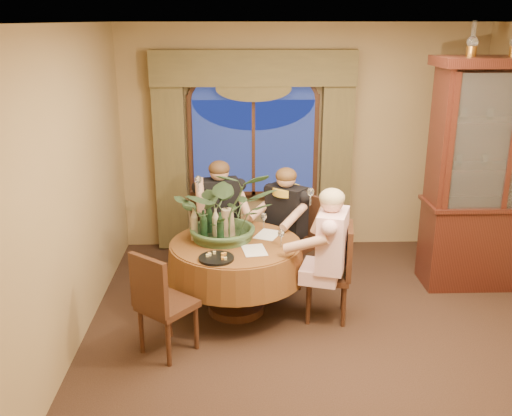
{
  "coord_description": "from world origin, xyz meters",
  "views": [
    {
      "loc": [
        -0.78,
        -4.53,
        2.83
      ],
      "look_at": [
        -0.62,
        0.67,
        1.1
      ],
      "focal_mm": 40.0,
      "sensor_mm": 36.0,
      "label": 1
    }
  ],
  "objects_px": {
    "chair_front_left": "(167,302)",
    "wine_bottle_4": "(209,220)",
    "person_pink": "(332,258)",
    "olive_bowl": "(238,241)",
    "chair_right": "(327,272)",
    "wine_bottle_0": "(204,227)",
    "wine_bottle_3": "(220,229)",
    "stoneware_vase": "(227,224)",
    "chair_back": "(213,236)",
    "dining_table": "(236,277)",
    "chair_back_right": "(298,241)",
    "china_cabinet": "(497,177)",
    "person_scarf": "(286,226)",
    "centerpiece_plant": "(226,177)",
    "person_back": "(220,219)",
    "oil_lamp_left": "(473,39)",
    "wine_bottle_2": "(216,225)",
    "wine_bottle_1": "(194,224)"
  },
  "relations": [
    {
      "from": "chair_front_left",
      "to": "wine_bottle_4",
      "type": "distance_m",
      "value": 1.07
    },
    {
      "from": "person_pink",
      "to": "olive_bowl",
      "type": "height_order",
      "value": "person_pink"
    },
    {
      "from": "chair_right",
      "to": "wine_bottle_0",
      "type": "xyz_separation_m",
      "value": [
        -1.2,
        0.15,
        0.44
      ]
    },
    {
      "from": "wine_bottle_3",
      "to": "stoneware_vase",
      "type": "bearing_deg",
      "value": 70.98
    },
    {
      "from": "chair_back",
      "to": "wine_bottle_4",
      "type": "relative_size",
      "value": 2.91
    },
    {
      "from": "dining_table",
      "to": "wine_bottle_4",
      "type": "distance_m",
      "value": 0.63
    },
    {
      "from": "chair_back_right",
      "to": "person_pink",
      "type": "xyz_separation_m",
      "value": [
        0.21,
        -0.98,
        0.21
      ]
    },
    {
      "from": "china_cabinet",
      "to": "person_scarf",
      "type": "xyz_separation_m",
      "value": [
        -2.23,
        0.1,
        -0.57
      ]
    },
    {
      "from": "dining_table",
      "to": "wine_bottle_4",
      "type": "height_order",
      "value": "wine_bottle_4"
    },
    {
      "from": "centerpiece_plant",
      "to": "person_back",
      "type": "bearing_deg",
      "value": 97.59
    },
    {
      "from": "chair_back",
      "to": "chair_right",
      "type": "bearing_deg",
      "value": 121.66
    },
    {
      "from": "person_scarf",
      "to": "stoneware_vase",
      "type": "relative_size",
      "value": 4.41
    },
    {
      "from": "oil_lamp_left",
      "to": "person_pink",
      "type": "bearing_deg",
      "value": -149.48
    },
    {
      "from": "olive_bowl",
      "to": "wine_bottle_4",
      "type": "relative_size",
      "value": 0.46
    },
    {
      "from": "person_pink",
      "to": "wine_bottle_0",
      "type": "xyz_separation_m",
      "value": [
        -1.21,
        0.29,
        0.23
      ]
    },
    {
      "from": "olive_bowl",
      "to": "wine_bottle_4",
      "type": "bearing_deg",
      "value": 143.07
    },
    {
      "from": "china_cabinet",
      "to": "person_back",
      "type": "bearing_deg",
      "value": 174.31
    },
    {
      "from": "chair_back",
      "to": "person_scarf",
      "type": "relative_size",
      "value": 0.72
    },
    {
      "from": "chair_back",
      "to": "stoneware_vase",
      "type": "bearing_deg",
      "value": 86.63
    },
    {
      "from": "oil_lamp_left",
      "to": "wine_bottle_0",
      "type": "height_order",
      "value": "oil_lamp_left"
    },
    {
      "from": "chair_front_left",
      "to": "person_scarf",
      "type": "distance_m",
      "value": 1.81
    },
    {
      "from": "chair_right",
      "to": "wine_bottle_4",
      "type": "height_order",
      "value": "wine_bottle_4"
    },
    {
      "from": "person_pink",
      "to": "wine_bottle_3",
      "type": "height_order",
      "value": "person_pink"
    },
    {
      "from": "china_cabinet",
      "to": "centerpiece_plant",
      "type": "bearing_deg",
      "value": -171.25
    },
    {
      "from": "person_pink",
      "to": "stoneware_vase",
      "type": "distance_m",
      "value": 1.08
    },
    {
      "from": "person_back",
      "to": "wine_bottle_3",
      "type": "bearing_deg",
      "value": 80.41
    },
    {
      "from": "chair_back",
      "to": "wine_bottle_0",
      "type": "bearing_deg",
      "value": 70.41
    },
    {
      "from": "person_back",
      "to": "chair_back_right",
      "type": "bearing_deg",
      "value": 157.19
    },
    {
      "from": "wine_bottle_3",
      "to": "dining_table",
      "type": "bearing_deg",
      "value": 27.78
    },
    {
      "from": "person_pink",
      "to": "chair_back_right",
      "type": "bearing_deg",
      "value": 29.79
    },
    {
      "from": "person_pink",
      "to": "stoneware_vase",
      "type": "height_order",
      "value": "person_pink"
    },
    {
      "from": "oil_lamp_left",
      "to": "chair_back_right",
      "type": "relative_size",
      "value": 0.35
    },
    {
      "from": "chair_front_left",
      "to": "wine_bottle_3",
      "type": "distance_m",
      "value": 0.9
    },
    {
      "from": "chair_right",
      "to": "wine_bottle_2",
      "type": "bearing_deg",
      "value": 89.21
    },
    {
      "from": "wine_bottle_2",
      "to": "centerpiece_plant",
      "type": "bearing_deg",
      "value": 35.15
    },
    {
      "from": "chair_back_right",
      "to": "stoneware_vase",
      "type": "xyz_separation_m",
      "value": [
        -0.77,
        -0.59,
        0.42
      ]
    },
    {
      "from": "oil_lamp_left",
      "to": "wine_bottle_2",
      "type": "bearing_deg",
      "value": -168.47
    },
    {
      "from": "chair_right",
      "to": "wine_bottle_2",
      "type": "height_order",
      "value": "wine_bottle_2"
    },
    {
      "from": "centerpiece_plant",
      "to": "olive_bowl",
      "type": "distance_m",
      "value": 0.63
    },
    {
      "from": "chair_back",
      "to": "wine_bottle_3",
      "type": "xyz_separation_m",
      "value": [
        0.12,
        -0.95,
        0.44
      ]
    },
    {
      "from": "person_back",
      "to": "olive_bowl",
      "type": "relative_size",
      "value": 9.12
    },
    {
      "from": "person_scarf",
      "to": "oil_lamp_left",
      "type": "bearing_deg",
      "value": -143.36
    },
    {
      "from": "chair_back_right",
      "to": "chair_back",
      "type": "relative_size",
      "value": 1.0
    },
    {
      "from": "china_cabinet",
      "to": "chair_front_left",
      "type": "xyz_separation_m",
      "value": [
        -3.38,
        -1.29,
        -0.76
      ]
    },
    {
      "from": "person_back",
      "to": "wine_bottle_0",
      "type": "height_order",
      "value": "person_back"
    },
    {
      "from": "wine_bottle_2",
      "to": "oil_lamp_left",
      "type": "bearing_deg",
      "value": 11.53
    },
    {
      "from": "chair_right",
      "to": "wine_bottle_1",
      "type": "bearing_deg",
      "value": 89.77
    },
    {
      "from": "oil_lamp_left",
      "to": "chair_back",
      "type": "bearing_deg",
      "value": 173.21
    },
    {
      "from": "person_scarf",
      "to": "wine_bottle_0",
      "type": "height_order",
      "value": "person_scarf"
    },
    {
      "from": "chair_back",
      "to": "chair_front_left",
      "type": "xyz_separation_m",
      "value": [
        -0.33,
        -1.6,
        0.0
      ]
    }
  ]
}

